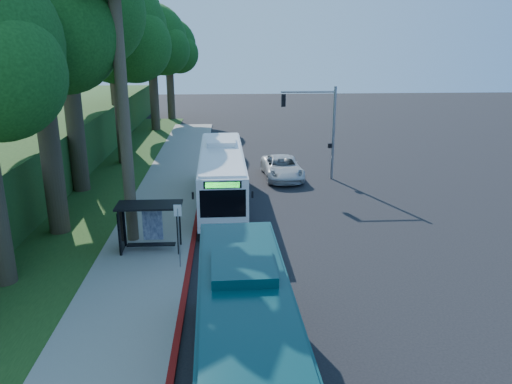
{
  "coord_description": "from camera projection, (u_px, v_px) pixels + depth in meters",
  "views": [
    {
      "loc": [
        -3.03,
        -26.47,
        10.42
      ],
      "look_at": [
        -1.5,
        1.0,
        1.84
      ],
      "focal_mm": 35.0,
      "sensor_mm": 36.0,
      "label": 1
    }
  ],
  "objects": [
    {
      "name": "sidewalk",
      "position": [
        154.0,
        229.0,
        28.08
      ],
      "size": [
        4.5,
        70.0,
        0.12
      ],
      "primitive_type": "cube",
      "color": "gray",
      "rests_on": "ground"
    },
    {
      "name": "bus_shelter",
      "position": [
        145.0,
        218.0,
        24.84
      ],
      "size": [
        3.2,
        1.51,
        2.55
      ],
      "color": "black",
      "rests_on": "ground"
    },
    {
      "name": "tree_4",
      "position": [
        152.0,
        43.0,
        55.48
      ],
      "size": [
        8.4,
        8.0,
        14.14
      ],
      "color": "#382B1E",
      "rests_on": "ground"
    },
    {
      "name": "red_curb",
      "position": [
        190.0,
        258.0,
        24.39
      ],
      "size": [
        0.25,
        30.0,
        0.13
      ],
      "primitive_type": "cube",
      "color": "maroon",
      "rests_on": "ground"
    },
    {
      "name": "white_bus",
      "position": [
        222.0,
        175.0,
        32.18
      ],
      "size": [
        2.99,
        12.94,
        3.84
      ],
      "rotation": [
        0.0,
        0.0,
        0.02
      ],
      "color": "white",
      "rests_on": "ground"
    },
    {
      "name": "traffic_signal_pole",
      "position": [
        320.0,
        122.0,
        36.91
      ],
      "size": [
        4.1,
        0.3,
        7.0
      ],
      "color": "gray",
      "rests_on": "ground"
    },
    {
      "name": "pickup",
      "position": [
        282.0,
        167.0,
        38.28
      ],
      "size": [
        3.05,
        6.09,
        1.65
      ],
      "primitive_type": "imported",
      "rotation": [
        0.0,
        0.0,
        0.05
      ],
      "color": "silver",
      "rests_on": "ground"
    },
    {
      "name": "tree_5",
      "position": [
        169.0,
        49.0,
        63.38
      ],
      "size": [
        7.35,
        7.0,
        12.86
      ],
      "color": "#382B1E",
      "rests_on": "ground"
    },
    {
      "name": "tree_3",
      "position": [
        112.0,
        20.0,
        47.05
      ],
      "size": [
        10.08,
        9.6,
        17.28
      ],
      "color": "#382B1E",
      "rests_on": "ground"
    },
    {
      "name": "tree_0",
      "position": [
        36.0,
        20.0,
        24.48
      ],
      "size": [
        8.4,
        8.0,
        15.7
      ],
      "color": "#382B1E",
      "rests_on": "ground"
    },
    {
      "name": "tree_2",
      "position": [
        116.0,
        36.0,
        39.98
      ],
      "size": [
        8.82,
        8.4,
        15.12
      ],
      "color": "#382B1E",
      "rests_on": "ground"
    },
    {
      "name": "teal_bus",
      "position": [
        247.0,
        355.0,
        13.99
      ],
      "size": [
        3.19,
        13.07,
        3.87
      ],
      "rotation": [
        0.0,
        0.0,
        0.03
      ],
      "color": "#0A3639",
      "rests_on": "ground"
    },
    {
      "name": "grass_verge",
      "position": [
        77.0,
        203.0,
        32.56
      ],
      "size": [
        8.0,
        70.0,
        0.06
      ],
      "primitive_type": "cube",
      "color": "#234719",
      "rests_on": "ground"
    },
    {
      "name": "ground",
      "position": [
        283.0,
        228.0,
        28.49
      ],
      "size": [
        140.0,
        140.0,
        0.0
      ],
      "primitive_type": "plane",
      "color": "black",
      "rests_on": "ground"
    },
    {
      "name": "stop_sign_pole",
      "position": [
        178.0,
        227.0,
        22.82
      ],
      "size": [
        0.35,
        0.06,
        3.17
      ],
      "color": "gray",
      "rests_on": "ground"
    }
  ]
}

